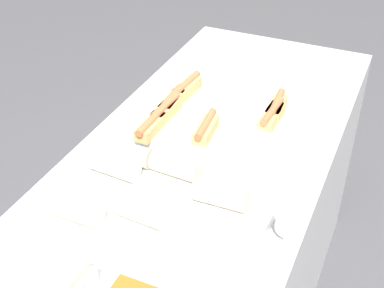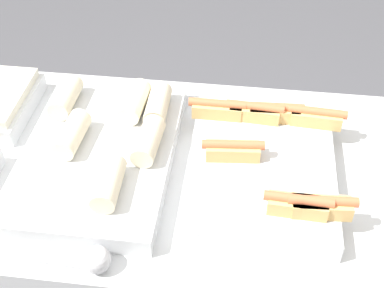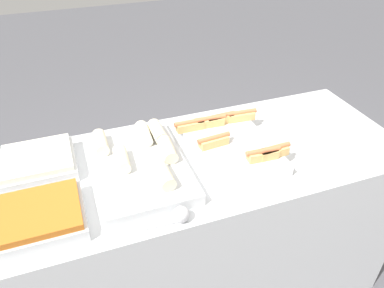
{
  "view_description": "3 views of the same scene",
  "coord_description": "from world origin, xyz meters",
  "px_view_note": "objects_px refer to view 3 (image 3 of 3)",
  "views": [
    {
      "loc": [
        -1.16,
        -0.48,
        1.81
      ],
      "look_at": [
        -0.07,
        0.0,
        0.97
      ],
      "focal_mm": 50.0,
      "sensor_mm": 36.0,
      "label": 1
    },
    {
      "loc": [
        0.05,
        -0.93,
        1.82
      ],
      "look_at": [
        -0.07,
        0.0,
        0.97
      ],
      "focal_mm": 50.0,
      "sensor_mm": 36.0,
      "label": 2
    },
    {
      "loc": [
        -0.5,
        -1.18,
        1.86
      ],
      "look_at": [
        -0.07,
        0.0,
        0.97
      ],
      "focal_mm": 35.0,
      "sensor_mm": 36.0,
      "label": 3
    }
  ],
  "objects_px": {
    "tray_hotdogs": "(229,144)",
    "tray_wraps": "(139,163)",
    "tray_side_front": "(41,217)",
    "tray_side_back": "(38,163)",
    "serving_spoon_near": "(179,215)"
  },
  "relations": [
    {
      "from": "tray_hotdogs",
      "to": "tray_wraps",
      "type": "distance_m",
      "value": 0.4
    },
    {
      "from": "tray_side_front",
      "to": "tray_side_back",
      "type": "xyz_separation_m",
      "value": [
        0.0,
        0.32,
        0.0
      ]
    },
    {
      "from": "tray_side_front",
      "to": "tray_wraps",
      "type": "bearing_deg",
      "value": 25.03
    },
    {
      "from": "tray_hotdogs",
      "to": "tray_side_back",
      "type": "bearing_deg",
      "value": 169.88
    },
    {
      "from": "serving_spoon_near",
      "to": "tray_hotdogs",
      "type": "bearing_deg",
      "value": 43.55
    },
    {
      "from": "tray_side_back",
      "to": "tray_side_front",
      "type": "bearing_deg",
      "value": -90.0
    },
    {
      "from": "tray_wraps",
      "to": "tray_side_front",
      "type": "bearing_deg",
      "value": -154.97
    },
    {
      "from": "tray_wraps",
      "to": "serving_spoon_near",
      "type": "relative_size",
      "value": 2.33
    },
    {
      "from": "tray_wraps",
      "to": "tray_side_back",
      "type": "height_order",
      "value": "tray_wraps"
    },
    {
      "from": "tray_wraps",
      "to": "tray_hotdogs",
      "type": "bearing_deg",
      "value": -0.19
    },
    {
      "from": "tray_wraps",
      "to": "tray_side_front",
      "type": "distance_m",
      "value": 0.42
    },
    {
      "from": "tray_side_front",
      "to": "serving_spoon_near",
      "type": "bearing_deg",
      "value": -17.97
    },
    {
      "from": "tray_wraps",
      "to": "tray_side_back",
      "type": "xyz_separation_m",
      "value": [
        -0.38,
        0.14,
        0.0
      ]
    },
    {
      "from": "tray_hotdogs",
      "to": "serving_spoon_near",
      "type": "xyz_separation_m",
      "value": [
        -0.34,
        -0.32,
        -0.01
      ]
    },
    {
      "from": "tray_hotdogs",
      "to": "tray_side_back",
      "type": "distance_m",
      "value": 0.79
    }
  ]
}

